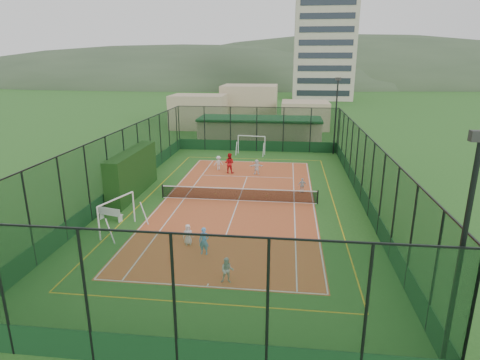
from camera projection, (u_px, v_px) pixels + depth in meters
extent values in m
plane|color=#2A5F20|center=(238.00, 201.00, 29.79)|extent=(300.00, 300.00, 0.00)
cube|color=#C3462B|center=(238.00, 201.00, 29.79)|extent=(11.17, 23.97, 0.01)
cube|color=beige|center=(324.00, 39.00, 102.08)|extent=(15.00, 12.00, 30.00)
cube|color=black|center=(133.00, 173.00, 30.84)|extent=(1.17, 7.80, 3.41)
imported|color=white|center=(188.00, 234.00, 22.58)|extent=(0.68, 0.55, 1.20)
imported|color=#4E9ADD|center=(204.00, 241.00, 21.39)|extent=(0.58, 0.41, 1.51)
imported|color=silver|center=(227.00, 270.00, 18.66)|extent=(0.65, 0.52, 1.27)
imported|color=white|center=(218.00, 163.00, 37.91)|extent=(0.99, 0.78, 1.35)
imported|color=silver|center=(302.00, 185.00, 31.40)|extent=(0.73, 0.39, 1.18)
imported|color=white|center=(257.00, 167.00, 36.46)|extent=(1.34, 0.67, 1.38)
imported|color=red|center=(229.00, 163.00, 36.79)|extent=(1.03, 0.87, 1.87)
sphere|color=#CCE033|center=(239.00, 197.00, 30.38)|extent=(0.07, 0.07, 0.07)
sphere|color=#CCE033|center=(215.00, 194.00, 31.17)|extent=(0.07, 0.07, 0.07)
sphere|color=#CCE033|center=(266.00, 196.00, 30.75)|extent=(0.07, 0.07, 0.07)
sphere|color=#CCE033|center=(253.00, 197.00, 30.47)|extent=(0.07, 0.07, 0.07)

